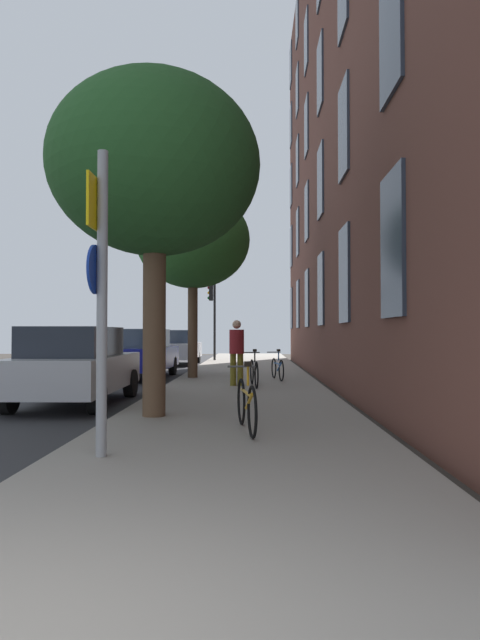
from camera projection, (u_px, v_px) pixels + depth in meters
ground_plane at (135, 380)px, 16.80m from camera, size 41.80×41.80×0.00m
road_asphalt at (69, 380)px, 16.85m from camera, size 7.00×38.00×0.01m
sidewalk at (245, 379)px, 16.72m from camera, size 4.20×38.00×0.12m
building_facade at (329, 95)px, 16.37m from camera, size 0.56×27.00×17.67m
sign_post at (100, 283)px, 6.01m from camera, size 0.16×0.60×3.46m
traffic_light at (213, 308)px, 27.07m from camera, size 0.43×0.24×3.88m
tree_near at (155, 168)px, 8.96m from camera, size 3.56×3.56×5.73m
tree_far at (193, 241)px, 16.60m from camera, size 3.57×3.57×5.82m
bicycle_0 at (246, 404)px, 7.50m from camera, size 0.45×1.77×0.99m
bicycle_1 at (254, 372)px, 13.69m from camera, size 0.42×1.77×0.97m
bicycle_2 at (278, 368)px, 15.67m from camera, size 0.45×1.66×0.91m
pedestrian_0 at (237, 348)px, 13.95m from camera, size 0.55×0.55×1.72m
car_0 at (76, 365)px, 11.06m from camera, size 1.89×4.23×1.62m
car_1 at (142, 353)px, 17.53m from camera, size 1.78×4.48×1.62m
car_2 at (177, 347)px, 25.00m from camera, size 1.91×4.37×1.62m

